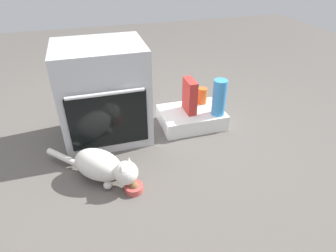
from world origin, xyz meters
name	(u,v)px	position (x,y,z in m)	size (l,w,h in m)	color
ground	(128,161)	(0.00, 0.00, 0.00)	(8.00, 8.00, 0.00)	#56514C
oven	(104,93)	(-0.09, 0.38, 0.37)	(0.64, 0.56, 0.74)	#B7BABF
pantry_cabinet	(191,117)	(0.61, 0.34, 0.07)	(0.52, 0.37, 0.13)	white
food_bowl	(134,187)	(-0.01, -0.31, 0.03)	(0.12, 0.12, 0.07)	#C64C47
cat	(103,166)	(-0.18, -0.15, 0.12)	(0.58, 0.53, 0.22)	silver
sauce_jar	(202,96)	(0.74, 0.44, 0.20)	(0.08, 0.08, 0.14)	#D16023
cereal_box	(190,96)	(0.59, 0.34, 0.27)	(0.07, 0.18, 0.28)	#B72D28
water_bottle	(219,98)	(0.80, 0.23, 0.28)	(0.11, 0.11, 0.30)	#388CD1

